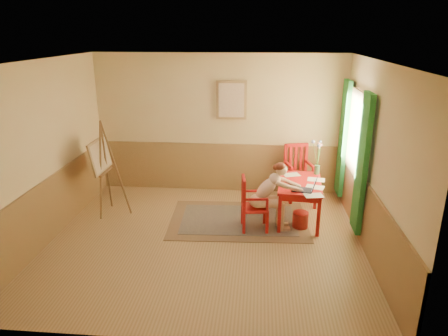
# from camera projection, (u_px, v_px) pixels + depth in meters

# --- Properties ---
(room) EXTENTS (5.04, 4.54, 2.84)m
(room) POSITION_uv_depth(u_px,v_px,m) (204.00, 157.00, 6.11)
(room) COLOR tan
(room) RESTS_ON ground
(wainscot) EXTENTS (5.00, 4.50, 1.00)m
(wainscot) POSITION_uv_depth(u_px,v_px,m) (211.00, 193.00, 7.15)
(wainscot) COLOR #A88151
(wainscot) RESTS_ON room
(window) EXTENTS (0.12, 2.01, 2.20)m
(window) POSITION_uv_depth(u_px,v_px,m) (353.00, 145.00, 6.97)
(window) COLOR white
(window) RESTS_ON room
(wall_portrait) EXTENTS (0.60, 0.05, 0.76)m
(wall_portrait) POSITION_uv_depth(u_px,v_px,m) (231.00, 100.00, 8.01)
(wall_portrait) COLOR #A98455
(wall_portrait) RESTS_ON room
(rug) EXTENTS (2.47, 1.71, 0.02)m
(rug) POSITION_uv_depth(u_px,v_px,m) (238.00, 220.00, 7.25)
(rug) COLOR #8C7251
(rug) RESTS_ON room
(table) EXTENTS (0.82, 1.26, 0.72)m
(table) POSITION_uv_depth(u_px,v_px,m) (300.00, 187.00, 7.06)
(table) COLOR red
(table) RESTS_ON room
(chair_left) EXTENTS (0.47, 0.45, 0.93)m
(chair_left) POSITION_uv_depth(u_px,v_px,m) (252.00, 204.00, 6.78)
(chair_left) COLOR red
(chair_left) RESTS_ON room
(chair_back) EXTENTS (0.59, 0.60, 1.09)m
(chair_back) POSITION_uv_depth(u_px,v_px,m) (298.00, 172.00, 8.04)
(chair_back) COLOR red
(chair_back) RESTS_ON room
(figure) EXTENTS (0.90, 0.42, 1.19)m
(figure) POSITION_uv_depth(u_px,v_px,m) (271.00, 193.00, 6.72)
(figure) COLOR beige
(figure) RESTS_ON room
(laptop) EXTENTS (0.43, 0.32, 0.23)m
(laptop) POSITION_uv_depth(u_px,v_px,m) (306.00, 188.00, 6.64)
(laptop) COLOR #1E2338
(laptop) RESTS_ON table
(papers) EXTENTS (0.75, 1.23, 0.00)m
(papers) POSITION_uv_depth(u_px,v_px,m) (309.00, 184.00, 6.95)
(papers) COLOR white
(papers) RESTS_ON table
(vase) EXTENTS (0.22, 0.32, 0.63)m
(vase) POSITION_uv_depth(u_px,v_px,m) (317.00, 159.00, 7.35)
(vase) COLOR #3F724C
(vase) RESTS_ON table
(wastebasket) EXTENTS (0.30, 0.30, 0.28)m
(wastebasket) POSITION_uv_depth(u_px,v_px,m) (300.00, 220.00, 6.94)
(wastebasket) COLOR red
(wastebasket) RESTS_ON room
(easel) EXTENTS (0.57, 0.77, 1.74)m
(easel) POSITION_uv_depth(u_px,v_px,m) (102.00, 159.00, 7.24)
(easel) COLOR brown
(easel) RESTS_ON room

